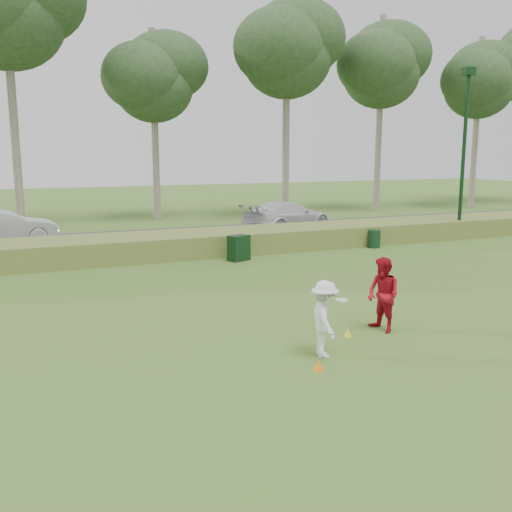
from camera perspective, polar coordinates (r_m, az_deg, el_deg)
name	(u,v)px	position (r m, az deg, el deg)	size (l,w,h in m)	color
ground	(324,340)	(13.36, 6.84, -8.39)	(120.00, 120.00, 0.00)	#3A6120
reed_strip	(181,244)	(24.10, -7.51, 1.20)	(80.00, 3.00, 0.90)	#576C2B
park_road	(154,237)	(28.95, -10.18, 1.84)	(80.00, 6.00, 0.06)	#2D2D2D
lamp_post	(466,124)	(29.96, 20.22, 12.33)	(0.70, 0.70, 8.18)	black
tree_3	(5,8)	(34.69, -23.78, 21.79)	(7.80, 7.80, 15.50)	gray
tree_4	(153,79)	(36.65, -10.24, 17.05)	(6.24, 6.24, 11.50)	gray
tree_5	(287,50)	(37.72, 3.10, 19.89)	(7.28, 7.28, 14.00)	gray
tree_6	(381,66)	(42.82, 12.42, 18.03)	(7.02, 7.02, 13.50)	gray
tree_7	(479,81)	(47.02, 21.42, 15.95)	(6.50, 6.50, 12.50)	gray
player_white	(325,319)	(12.14, 6.88, -6.26)	(0.96, 1.18, 1.64)	white
player_red	(383,295)	(14.02, 12.60, -3.81)	(0.88, 0.68, 1.80)	#A30D1D
cone_orange	(319,365)	(11.56, 6.27, -10.82)	(0.21, 0.21, 0.23)	orange
cone_yellow	(348,332)	(13.67, 9.15, -7.54)	(0.19, 0.19, 0.21)	yellow
utility_cabinet	(239,248)	(22.57, -1.73, 0.81)	(0.81, 0.51, 1.02)	black
trash_bin	(374,239)	(26.17, 11.76, 1.69)	(0.53, 0.53, 0.80)	black
car_mid	(5,227)	(28.89, -23.81, 2.68)	(1.63, 4.66, 1.54)	silver
car_right	(287,216)	(30.82, 3.10, 4.02)	(2.19, 5.38, 1.56)	silver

